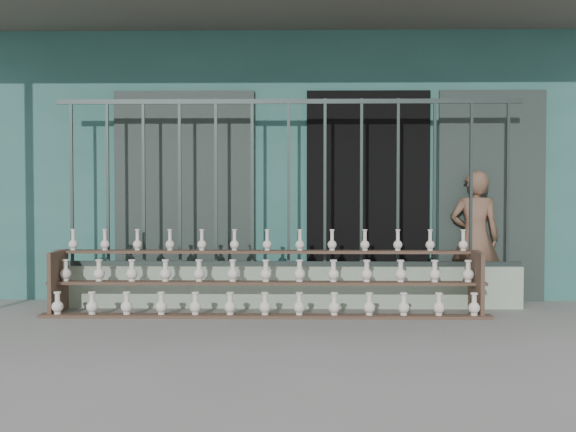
{
  "coord_description": "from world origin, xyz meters",
  "views": [
    {
      "loc": [
        0.14,
        -6.47,
        1.26
      ],
      "look_at": [
        0.0,
        1.0,
        1.0
      ],
      "focal_mm": 45.0,
      "sensor_mm": 36.0,
      "label": 1
    }
  ],
  "objects": [
    {
      "name": "elderly_woman",
      "position": [
        2.08,
        1.61,
        0.74
      ],
      "size": [
        0.58,
        0.41,
        1.48
      ],
      "primitive_type": "imported",
      "rotation": [
        0.0,
        0.0,
        3.04
      ],
      "color": "brown",
      "rests_on": "ground"
    },
    {
      "name": "security_fence",
      "position": [
        -0.0,
        1.3,
        1.35
      ],
      "size": [
        5.0,
        0.04,
        1.8
      ],
      "color": "#283330",
      "rests_on": "parapet_wall"
    },
    {
      "name": "shelf_rack",
      "position": [
        -0.22,
        0.88,
        0.36
      ],
      "size": [
        4.5,
        0.68,
        0.85
      ],
      "color": "brown",
      "rests_on": "ground"
    },
    {
      "name": "parapet_wall",
      "position": [
        0.0,
        1.3,
        0.23
      ],
      "size": [
        5.0,
        0.2,
        0.45
      ],
      "primitive_type": "cube",
      "color": "#9DB198",
      "rests_on": "ground"
    },
    {
      "name": "workshop_building",
      "position": [
        0.0,
        4.23,
        1.62
      ],
      "size": [
        7.4,
        6.6,
        3.21
      ],
      "color": "#2E615A",
      "rests_on": "ground"
    },
    {
      "name": "ground",
      "position": [
        0.0,
        0.0,
        0.0
      ],
      "size": [
        60.0,
        60.0,
        0.0
      ],
      "primitive_type": "plane",
      "color": "slate"
    }
  ]
}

